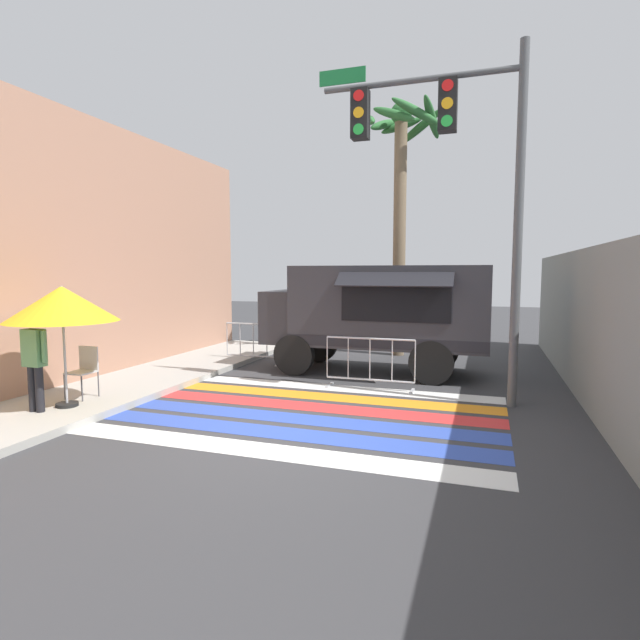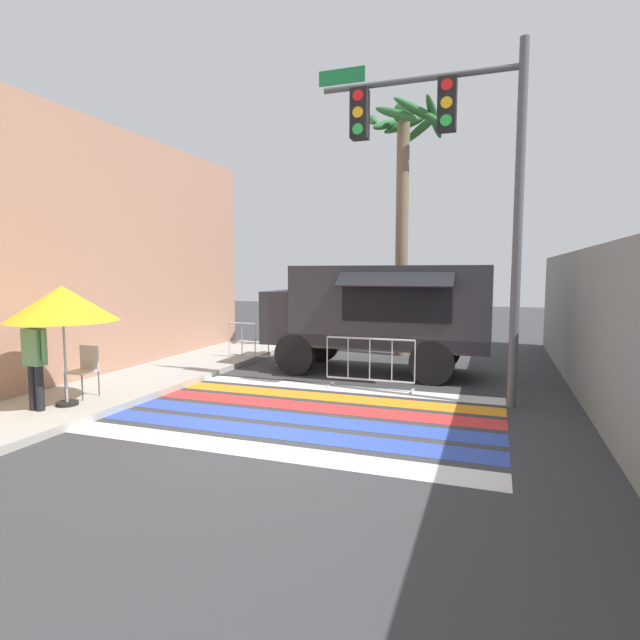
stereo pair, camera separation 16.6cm
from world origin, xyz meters
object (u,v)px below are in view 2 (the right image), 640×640
object	(u,v)px
patio_umbrella	(62,304)
barricade_front	(370,364)
food_truck	(375,309)
barricade_side	(255,344)
folding_chair	(85,366)
traffic_signal_pole	(451,155)
vendor_person	(35,356)
palm_tree	(403,180)

from	to	relation	value
patio_umbrella	barricade_front	world-z (taller)	patio_umbrella
food_truck	barricade_side	distance (m)	3.41
food_truck	folding_chair	xyz separation A→B (m)	(-4.38, -4.50, -0.83)
food_truck	traffic_signal_pole	xyz separation A→B (m)	(1.87, -2.23, 2.95)
vendor_person	barricade_front	size ratio (longest dim) A/B	0.86
food_truck	vendor_person	bearing A→B (deg)	-128.51
traffic_signal_pole	vendor_person	xyz separation A→B (m)	(-6.27, -3.30, -3.44)
food_truck	folding_chair	size ratio (longest dim) A/B	5.69
food_truck	vendor_person	world-z (taller)	food_truck
barricade_front	barricade_side	distance (m)	4.01
barricade_side	folding_chair	bearing A→B (deg)	-103.63
patio_umbrella	folding_chair	xyz separation A→B (m)	(-0.19, 0.62, -1.18)
traffic_signal_pole	palm_tree	xyz separation A→B (m)	(-1.72, 4.92, 0.50)
food_truck	barricade_front	size ratio (longest dim) A/B	2.81
barricade_side	palm_tree	world-z (taller)	palm_tree
traffic_signal_pole	patio_umbrella	size ratio (longest dim) A/B	3.08
palm_tree	barricade_side	bearing A→B (deg)	-143.12
vendor_person	traffic_signal_pole	bearing A→B (deg)	10.93
food_truck	palm_tree	world-z (taller)	palm_tree
food_truck	barricade_front	distance (m)	2.01
food_truck	palm_tree	bearing A→B (deg)	86.85
traffic_signal_pole	palm_tree	distance (m)	5.23
folding_chair	barricade_side	world-z (taller)	barricade_side
patio_umbrella	barricade_front	bearing A→B (deg)	37.17
food_truck	traffic_signal_pole	size ratio (longest dim) A/B	0.83
barricade_front	barricade_side	bearing A→B (deg)	152.43
barricade_side	palm_tree	bearing A→B (deg)	36.88
patio_umbrella	vendor_person	distance (m)	0.96
traffic_signal_pole	patio_umbrella	bearing A→B (deg)	-154.48
traffic_signal_pole	barricade_front	bearing A→B (deg)	162.00
patio_umbrella	palm_tree	world-z (taller)	palm_tree
food_truck	vendor_person	size ratio (longest dim) A/B	3.27
vendor_person	barricade_front	bearing A→B (deg)	22.20
barricade_side	traffic_signal_pole	bearing A→B (deg)	-24.78
traffic_signal_pole	barricade_front	size ratio (longest dim) A/B	3.39
food_truck	vendor_person	distance (m)	7.08
barricade_side	palm_tree	distance (m)	6.16
patio_umbrella	palm_tree	distance (m)	9.45
palm_tree	vendor_person	bearing A→B (deg)	-118.98
folding_chair	palm_tree	size ratio (longest dim) A/B	0.13
traffic_signal_pole	barricade_front	xyz separation A→B (m)	(-1.57, 0.51, -3.95)
vendor_person	palm_tree	xyz separation A→B (m)	(4.55, 8.21, 3.94)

